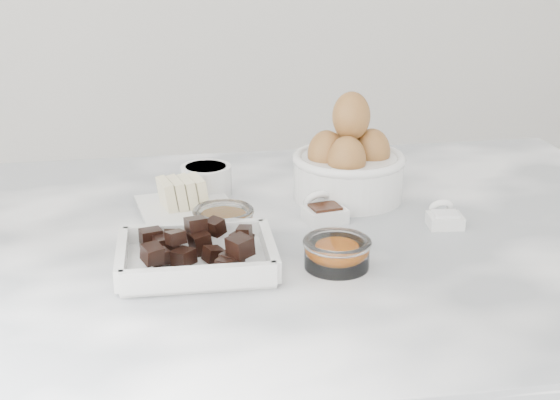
% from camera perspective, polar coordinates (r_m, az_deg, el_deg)
% --- Properties ---
extents(marble_slab, '(1.20, 0.80, 0.04)m').
position_cam_1_polar(marble_slab, '(1.09, -0.79, -3.58)').
color(marble_slab, white).
rests_on(marble_slab, cabinet).
extents(chocolate_dish, '(0.20, 0.15, 0.05)m').
position_cam_1_polar(chocolate_dish, '(0.98, -6.14, -3.83)').
color(chocolate_dish, white).
rests_on(chocolate_dish, marble_slab).
extents(butter_plate, '(0.15, 0.15, 0.06)m').
position_cam_1_polar(butter_plate, '(1.15, -7.00, -0.16)').
color(butter_plate, white).
rests_on(butter_plate, marble_slab).
extents(sugar_ramekin, '(0.08, 0.08, 0.05)m').
position_cam_1_polar(sugar_ramekin, '(1.23, -5.42, 1.53)').
color(sugar_ramekin, white).
rests_on(sugar_ramekin, marble_slab).
extents(egg_bowl, '(0.18, 0.18, 0.17)m').
position_cam_1_polar(egg_bowl, '(1.21, 5.05, 2.62)').
color(egg_bowl, white).
rests_on(egg_bowl, marble_slab).
extents(honey_bowl, '(0.09, 0.09, 0.04)m').
position_cam_1_polar(honey_bowl, '(1.08, -4.15, -1.52)').
color(honey_bowl, white).
rests_on(honey_bowl, marble_slab).
extents(zest_bowl, '(0.09, 0.09, 0.04)m').
position_cam_1_polar(zest_bowl, '(0.98, 4.18, -3.79)').
color(zest_bowl, white).
rests_on(zest_bowl, marble_slab).
extents(vanilla_spoon, '(0.06, 0.08, 0.04)m').
position_cam_1_polar(vanilla_spoon, '(1.13, 3.16, -0.77)').
color(vanilla_spoon, white).
rests_on(vanilla_spoon, marble_slab).
extents(salt_spoon, '(0.05, 0.06, 0.04)m').
position_cam_1_polar(salt_spoon, '(1.13, 11.91, -1.22)').
color(salt_spoon, white).
rests_on(salt_spoon, marble_slab).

